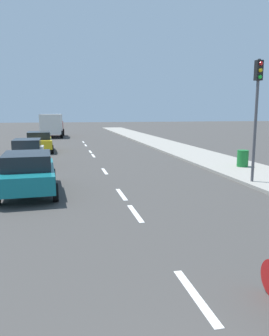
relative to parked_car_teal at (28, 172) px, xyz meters
The scene contains 16 objects.
ground_plane 8.74m from the parked_car_teal, 66.74° to the left, with size 160.00×160.00×0.00m, color #423F3D.
sidewalk_strip 14.61m from the parked_car_teal, 43.24° to the left, with size 3.60×80.00×0.14m, color #9E998E.
lane_stripe_1 8.87m from the parked_car_teal, 67.10° to the right, with size 0.16×1.80×0.01m, color white.
lane_stripe_2 4.90m from the parked_car_teal, 44.67° to the right, with size 0.16×1.80×0.01m, color white.
lane_stripe_3 3.67m from the parked_car_teal, 15.81° to the right, with size 0.16×1.80×0.01m, color white.
lane_stripe_4 5.40m from the parked_car_teal, 49.90° to the left, with size 0.16×1.80×0.01m, color white.
lane_stripe_5 11.05m from the parked_car_teal, 71.83° to the left, with size 0.16×1.80×0.01m, color white.
lane_stripe_6 13.35m from the parked_car_teal, 75.05° to the left, with size 0.16×1.80×0.01m, color white.
lane_stripe_7 18.42m from the parked_car_teal, 79.24° to the left, with size 0.16×1.80×0.01m, color white.
lane_stripe_8 21.84m from the parked_car_teal, 80.94° to the left, with size 0.16×1.80×0.01m, color white.
parked_car_teal is the anchor object (origin of this frame).
parked_car_white 6.70m from the parked_car_teal, 95.42° to the left, with size 1.87×3.93×1.57m.
parked_car_yellow 13.78m from the parked_car_teal, 91.89° to the left, with size 2.26×4.59×1.57m.
delivery_truck 29.04m from the parked_car_teal, 89.69° to the left, with size 2.91×6.35×2.80m.
traffic_signal 9.64m from the parked_car_teal, ahead, with size 0.28×0.33×5.20m.
trash_bin_far 11.32m from the parked_car_teal, 16.24° to the left, with size 0.60×0.60×0.90m, color #19722D.
Camera 1 is at (-2.12, -0.97, 3.09)m, focal length 35.40 mm.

